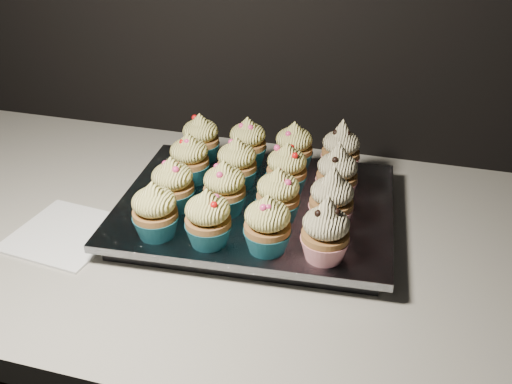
# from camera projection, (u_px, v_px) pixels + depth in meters

# --- Properties ---
(worktop) EXTENTS (2.44, 0.64, 0.04)m
(worktop) POSITION_uv_depth(u_px,v_px,m) (143.00, 224.00, 0.91)
(worktop) COLOR beige
(worktop) RESTS_ON cabinet
(napkin) EXTENTS (0.16, 0.16, 0.00)m
(napkin) POSITION_uv_depth(u_px,v_px,m) (66.00, 234.00, 0.84)
(napkin) COLOR white
(napkin) RESTS_ON worktop
(baking_tray) EXTENTS (0.40, 0.31, 0.02)m
(baking_tray) POSITION_uv_depth(u_px,v_px,m) (256.00, 214.00, 0.88)
(baking_tray) COLOR black
(baking_tray) RESTS_ON worktop
(foil_lining) EXTENTS (0.43, 0.35, 0.01)m
(foil_lining) POSITION_uv_depth(u_px,v_px,m) (256.00, 204.00, 0.87)
(foil_lining) COLOR silver
(foil_lining) RESTS_ON baking_tray
(cupcake_0) EXTENTS (0.06, 0.06, 0.08)m
(cupcake_0) POSITION_uv_depth(u_px,v_px,m) (155.00, 211.00, 0.77)
(cupcake_0) COLOR #165D6C
(cupcake_0) RESTS_ON foil_lining
(cupcake_1) EXTENTS (0.06, 0.06, 0.08)m
(cupcake_1) POSITION_uv_depth(u_px,v_px,m) (208.00, 219.00, 0.75)
(cupcake_1) COLOR #165D6C
(cupcake_1) RESTS_ON foil_lining
(cupcake_2) EXTENTS (0.06, 0.06, 0.08)m
(cupcake_2) POSITION_uv_depth(u_px,v_px,m) (267.00, 225.00, 0.74)
(cupcake_2) COLOR #165D6C
(cupcake_2) RESTS_ON foil_lining
(cupcake_3) EXTENTS (0.06, 0.06, 0.10)m
(cupcake_3) POSITION_uv_depth(u_px,v_px,m) (325.00, 232.00, 0.72)
(cupcake_3) COLOR red
(cupcake_3) RESTS_ON foil_lining
(cupcake_4) EXTENTS (0.06, 0.06, 0.08)m
(cupcake_4) POSITION_uv_depth(u_px,v_px,m) (173.00, 185.00, 0.83)
(cupcake_4) COLOR #165D6C
(cupcake_4) RESTS_ON foil_lining
(cupcake_5) EXTENTS (0.06, 0.06, 0.08)m
(cupcake_5) POSITION_uv_depth(u_px,v_px,m) (225.00, 189.00, 0.82)
(cupcake_5) COLOR #165D6C
(cupcake_5) RESTS_ON foil_lining
(cupcake_6) EXTENTS (0.06, 0.06, 0.08)m
(cupcake_6) POSITION_uv_depth(u_px,v_px,m) (278.00, 196.00, 0.80)
(cupcake_6) COLOR #165D6C
(cupcake_6) RESTS_ON foil_lining
(cupcake_7) EXTENTS (0.06, 0.06, 0.10)m
(cupcake_7) POSITION_uv_depth(u_px,v_px,m) (332.00, 200.00, 0.79)
(cupcake_7) COLOR red
(cupcake_7) RESTS_ON foil_lining
(cupcake_8) EXTENTS (0.06, 0.06, 0.08)m
(cupcake_8) POSITION_uv_depth(u_px,v_px,m) (189.00, 159.00, 0.90)
(cupcake_8) COLOR #165D6C
(cupcake_8) RESTS_ON foil_lining
(cupcake_9) EXTENTS (0.06, 0.06, 0.08)m
(cupcake_9) POSITION_uv_depth(u_px,v_px,m) (237.00, 164.00, 0.89)
(cupcake_9) COLOR #165D6C
(cupcake_9) RESTS_ON foil_lining
(cupcake_10) EXTENTS (0.06, 0.06, 0.08)m
(cupcake_10) POSITION_uv_depth(u_px,v_px,m) (287.00, 170.00, 0.87)
(cupcake_10) COLOR #165D6C
(cupcake_10) RESTS_ON foil_lining
(cupcake_11) EXTENTS (0.06, 0.06, 0.10)m
(cupcake_11) POSITION_uv_depth(u_px,v_px,m) (337.00, 174.00, 0.85)
(cupcake_11) COLOR red
(cupcake_11) RESTS_ON foil_lining
(cupcake_12) EXTENTS (0.06, 0.06, 0.08)m
(cupcake_12) POSITION_uv_depth(u_px,v_px,m) (201.00, 139.00, 0.96)
(cupcake_12) COLOR #165D6C
(cupcake_12) RESTS_ON foil_lining
(cupcake_13) EXTENTS (0.06, 0.06, 0.08)m
(cupcake_13) POSITION_uv_depth(u_px,v_px,m) (248.00, 143.00, 0.95)
(cupcake_13) COLOR #165D6C
(cupcake_13) RESTS_ON foil_lining
(cupcake_14) EXTENTS (0.06, 0.06, 0.08)m
(cupcake_14) POSITION_uv_depth(u_px,v_px,m) (294.00, 148.00, 0.94)
(cupcake_14) COLOR #165D6C
(cupcake_14) RESTS_ON foil_lining
(cupcake_15) EXTENTS (0.06, 0.06, 0.10)m
(cupcake_15) POSITION_uv_depth(u_px,v_px,m) (341.00, 150.00, 0.92)
(cupcake_15) COLOR red
(cupcake_15) RESTS_ON foil_lining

